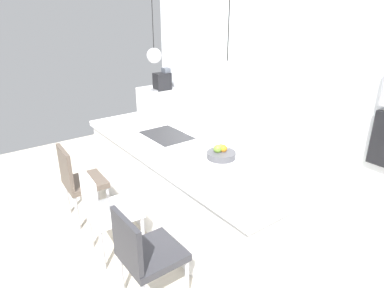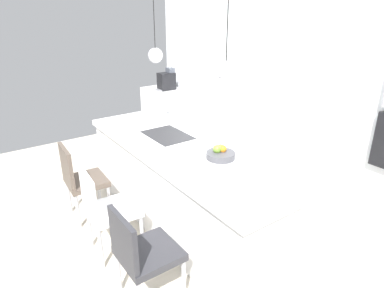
{
  "view_description": "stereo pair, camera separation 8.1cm",
  "coord_description": "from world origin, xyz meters",
  "px_view_note": "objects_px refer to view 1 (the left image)",
  "views": [
    {
      "loc": [
        2.62,
        -1.88,
        2.24
      ],
      "look_at": [
        0.1,
        0.0,
        0.97
      ],
      "focal_mm": 31.87,
      "sensor_mm": 36.0,
      "label": 1
    },
    {
      "loc": [
        2.67,
        -1.81,
        2.24
      ],
      "look_at": [
        0.1,
        0.0,
        0.97
      ],
      "focal_mm": 31.87,
      "sensor_mm": 36.0,
      "label": 2
    }
  ],
  "objects_px": {
    "chair_middle": "(107,209)",
    "chair_far": "(145,252)",
    "coffee_machine": "(162,81)",
    "fruit_bowl": "(221,153)",
    "chair_near": "(79,179)"
  },
  "relations": [
    {
      "from": "chair_middle",
      "to": "chair_far",
      "type": "bearing_deg",
      "value": 0.16
    },
    {
      "from": "coffee_machine",
      "to": "fruit_bowl",
      "type": "bearing_deg",
      "value": -22.14
    },
    {
      "from": "fruit_bowl",
      "to": "chair_middle",
      "type": "xyz_separation_m",
      "value": [
        -0.44,
        -0.99,
        -0.45
      ]
    },
    {
      "from": "chair_near",
      "to": "chair_middle",
      "type": "height_order",
      "value": "chair_middle"
    },
    {
      "from": "chair_middle",
      "to": "chair_far",
      "type": "height_order",
      "value": "chair_middle"
    },
    {
      "from": "chair_near",
      "to": "chair_far",
      "type": "relative_size",
      "value": 1.04
    },
    {
      "from": "chair_far",
      "to": "coffee_machine",
      "type": "bearing_deg",
      "value": 145.69
    },
    {
      "from": "fruit_bowl",
      "to": "chair_near",
      "type": "relative_size",
      "value": 0.31
    },
    {
      "from": "chair_near",
      "to": "chair_far",
      "type": "xyz_separation_m",
      "value": [
        1.45,
        -0.0,
        -0.02
      ]
    },
    {
      "from": "coffee_machine",
      "to": "chair_middle",
      "type": "height_order",
      "value": "coffee_machine"
    },
    {
      "from": "coffee_machine",
      "to": "chair_near",
      "type": "height_order",
      "value": "coffee_machine"
    },
    {
      "from": "fruit_bowl",
      "to": "coffee_machine",
      "type": "height_order",
      "value": "coffee_machine"
    },
    {
      "from": "fruit_bowl",
      "to": "chair_near",
      "type": "bearing_deg",
      "value": -140.11
    },
    {
      "from": "chair_middle",
      "to": "fruit_bowl",
      "type": "bearing_deg",
      "value": 66.07
    },
    {
      "from": "coffee_machine",
      "to": "chair_middle",
      "type": "bearing_deg",
      "value": -41.24
    }
  ]
}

